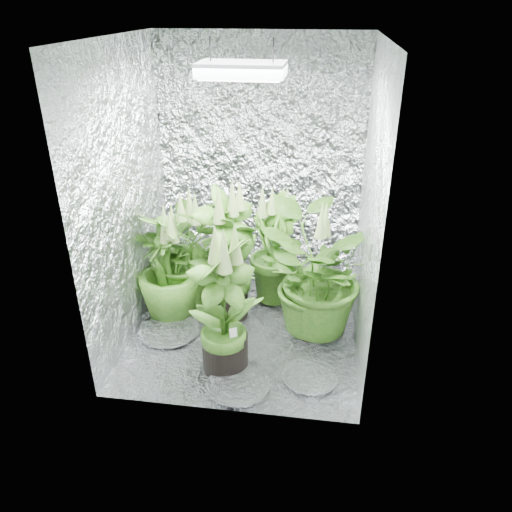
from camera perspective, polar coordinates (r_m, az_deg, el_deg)
The scene contains 12 objects.
ground at distance 3.73m, azimuth -1.26°, elevation -8.59°, with size 1.60×1.60×0.00m, color silver.
walls at distance 3.25m, azimuth -1.45°, elevation 5.85°, with size 1.62×1.62×2.00m.
ceiling at distance 3.03m, azimuth -1.69°, elevation 23.75°, with size 1.60×1.60×0.01m, color silver.
grow_lamp at distance 3.04m, azimuth -1.64°, elevation 20.48°, with size 0.50×0.30×0.22m.
plant_a at distance 3.89m, azimuth -7.81°, elevation 0.47°, with size 0.97×0.97×0.95m.
plant_b at distance 3.66m, azimuth -3.19°, elevation -0.17°, with size 0.74×0.74×1.09m.
plant_c at distance 3.91m, azimuth 1.95°, elevation 0.51°, with size 0.56×0.56×0.94m.
plant_d at distance 3.73m, azimuth -10.07°, elevation -1.32°, with size 0.67×0.67×0.94m.
plant_e at distance 3.48m, azimuth 6.82°, elevation -2.35°, with size 0.86×0.86×1.00m.
plant_f at distance 3.13m, azimuth -3.73°, elevation -5.78°, with size 0.65×0.65×1.06m.
circulation_fan at distance 4.13m, azimuth 8.38°, elevation -2.56°, with size 0.16×0.31×0.35m.
plant_label at distance 3.20m, azimuth -2.61°, elevation -8.88°, with size 0.05×0.01×0.08m, color white.
Camera 1 is at (0.51, -2.98, 2.19)m, focal length 35.00 mm.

